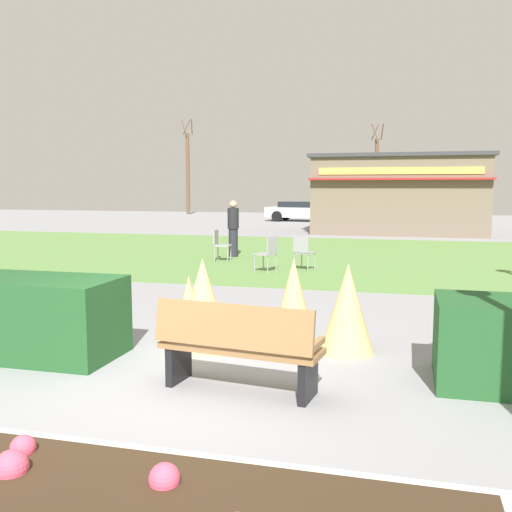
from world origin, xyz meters
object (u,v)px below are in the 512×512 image
at_px(cafe_chair_west, 220,243).
at_px(tree_center_bg, 188,172).
at_px(food_kiosk, 399,194).
at_px(cafe_chair_east, 268,251).
at_px(park_bench, 238,347).
at_px(person_strolling, 233,228).
at_px(parked_car_west_slot, 301,211).
at_px(cafe_chair_center, 303,250).
at_px(tree_right_bg, 376,176).

bearing_deg(cafe_chair_west, tree_center_bg, 113.12).
xyz_separation_m(food_kiosk, cafe_chair_east, (-2.89, -13.21, -1.25)).
bearing_deg(park_bench, cafe_chair_west, 109.29).
relative_size(person_strolling, parked_car_west_slot, 0.39).
relative_size(park_bench, parked_car_west_slot, 0.40).
relative_size(park_bench, tree_center_bg, 0.24).
xyz_separation_m(cafe_chair_center, tree_center_bg, (-13.80, 27.43, 2.69)).
xyz_separation_m(park_bench, parked_car_west_slot, (-4.65, 29.41, 0.16)).
bearing_deg(tree_center_bg, parked_car_west_slot, -33.87).
distance_m(park_bench, person_strolling, 11.57).
bearing_deg(park_bench, cafe_chair_center, 95.67).
height_order(cafe_chair_center, parked_car_west_slot, parked_car_west_slot).
distance_m(food_kiosk, tree_right_bg, 15.17).
height_order(parked_car_west_slot, tree_right_bg, tree_right_bg).
bearing_deg(cafe_chair_center, parked_car_west_slot, 100.36).
relative_size(food_kiosk, cafe_chair_center, 8.69).
xyz_separation_m(food_kiosk, parked_car_west_slot, (-5.90, 8.00, -1.13)).
distance_m(cafe_chair_west, tree_center_bg, 28.59).
bearing_deg(food_kiosk, cafe_chair_west, -112.46).
xyz_separation_m(cafe_chair_east, tree_center_bg, (-13.02, 27.93, 2.69)).
distance_m(cafe_chair_west, cafe_chair_center, 2.90).
relative_size(cafe_chair_east, tree_center_bg, 0.12).
distance_m(food_kiosk, cafe_chair_west, 12.46).
bearing_deg(tree_right_bg, person_strolling, -96.44).
distance_m(food_kiosk, cafe_chair_east, 13.58).
distance_m(cafe_chair_center, tree_right_bg, 27.83).
distance_m(tree_right_bg, tree_center_bg, 14.12).
xyz_separation_m(cafe_chair_east, tree_right_bg, (1.10, 28.24, 2.35)).
distance_m(person_strolling, tree_center_bg, 27.59).
bearing_deg(parked_car_west_slot, person_strolling, -86.14).
bearing_deg(parked_car_west_slot, tree_center_bg, 146.13).
bearing_deg(food_kiosk, person_strolling, -114.22).
height_order(person_strolling, parked_car_west_slot, person_strolling).
distance_m(park_bench, food_kiosk, 21.49).
distance_m(cafe_chair_west, parked_car_west_slot, 19.49).
distance_m(food_kiosk, parked_car_west_slot, 10.00).
xyz_separation_m(cafe_chair_west, person_strolling, (0.07, 1.09, 0.33)).
bearing_deg(tree_center_bg, cafe_chair_west, -66.88).
xyz_separation_m(cafe_chair_center, parked_car_west_slot, (-3.78, 20.71, 0.12)).
height_order(food_kiosk, cafe_chair_center, food_kiosk).
xyz_separation_m(park_bench, cafe_chair_west, (-3.48, 9.95, 0.05)).
relative_size(cafe_chair_west, person_strolling, 0.53).
distance_m(cafe_chair_west, cafe_chair_east, 2.55).
relative_size(food_kiosk, tree_right_bg, 1.19).
distance_m(park_bench, tree_right_bg, 36.52).
bearing_deg(tree_right_bg, cafe_chair_center, -90.66).
height_order(park_bench, tree_right_bg, tree_right_bg).
height_order(cafe_chair_west, parked_car_west_slot, parked_car_west_slot).
distance_m(cafe_chair_west, tree_right_bg, 26.75).
bearing_deg(cafe_chair_center, cafe_chair_west, 154.51).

